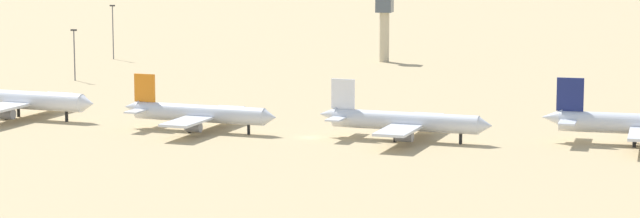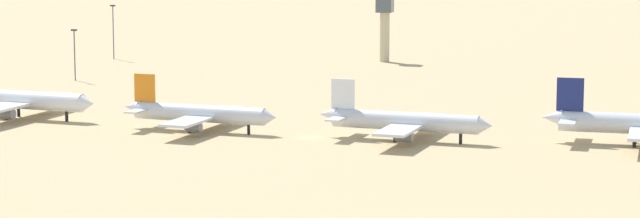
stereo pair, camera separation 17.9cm
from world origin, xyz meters
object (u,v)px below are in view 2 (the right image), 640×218
Objects in this scene: parked_jet_orange_2 at (198,113)px; light_pole_mid at (113,28)px; control_tower at (385,24)px; parked_jet_navy_1 at (16,100)px; parked_jet_white_3 at (403,121)px; light_pole_west at (75,51)px.

parked_jet_orange_2 is 155.93m from light_pole_mid.
light_pole_mid is at bearing -170.82° from control_tower.
control_tower reaches higher than light_pole_mid.
parked_jet_navy_1 is 154.42m from control_tower.
parked_jet_white_3 is at bearing -47.58° from light_pole_mid.
parked_jet_navy_1 is at bearing 177.60° from parked_jet_orange_2.
parked_jet_navy_1 is at bearing -75.88° from light_pole_west.
light_pole_west is at bearing -137.14° from control_tower.
parked_jet_navy_1 is 131.45m from light_pole_mid.
parked_jet_white_3 reaches higher than parked_jet_orange_2.
parked_jet_navy_1 is 2.28× the size of light_pole_mid.
parked_jet_white_3 is at bearing -35.14° from light_pole_west.
light_pole_west is at bearing -77.75° from light_pole_mid.
parked_jet_navy_1 is 72.94m from light_pole_west.
parked_jet_orange_2 is 46.15m from parked_jet_white_3.
parked_jet_white_3 is 1.83× the size of control_tower.
control_tower is 1.15× the size of light_pole_mid.
control_tower is at bearing 91.62° from parked_jet_orange_2.
light_pole_mid is (-89.64, -14.48, -2.26)m from control_tower.
light_pole_mid is (-30.18, 127.80, 5.86)m from parked_jet_navy_1.
light_pole_west is (-77.22, -71.66, -3.93)m from control_tower.
parked_jet_orange_2 is at bearing -49.91° from light_pole_west.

